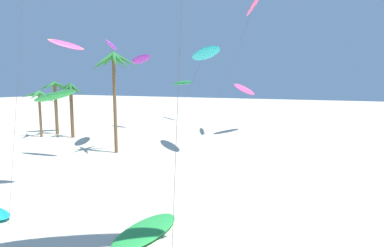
% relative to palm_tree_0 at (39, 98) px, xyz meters
% --- Properties ---
extents(palm_tree_0, '(4.99, 4.64, 6.36)m').
position_rel_palm_tree_0_xyz_m(palm_tree_0, '(0.00, 0.00, 0.00)').
color(palm_tree_0, brown).
rests_on(palm_tree_0, ground).
extents(palm_tree_1, '(4.78, 4.70, 7.61)m').
position_rel_palm_tree_0_xyz_m(palm_tree_1, '(0.10, 2.60, 0.74)').
color(palm_tree_1, brown).
rests_on(palm_tree_1, ground).
extents(palm_tree_2, '(3.94, 3.66, 7.40)m').
position_rel_palm_tree_0_xyz_m(palm_tree_2, '(4.20, 1.69, 0.54)').
color(palm_tree_2, brown).
rests_on(palm_tree_2, ground).
extents(palm_tree_3, '(4.99, 5.07, 10.54)m').
position_rel_palm_tree_0_xyz_m(palm_tree_3, '(15.70, -3.20, 3.58)').
color(palm_tree_3, brown).
rests_on(palm_tree_3, ground).
extents(flying_kite_1, '(5.89, 8.19, 13.98)m').
position_rel_palm_tree_0_xyz_m(flying_kite_1, '(0.85, 4.34, 7.54)').
color(flying_kite_1, '#EA5193').
rests_on(flying_kite_1, ground).
extents(flying_kite_3, '(7.54, 8.14, 8.09)m').
position_rel_palm_tree_0_xyz_m(flying_kite_3, '(7.15, 27.80, 2.13)').
color(flying_kite_3, green).
rests_on(flying_kite_3, ground).
extents(flying_kite_4, '(4.62, 10.19, 12.23)m').
position_rel_palm_tree_0_xyz_m(flying_kite_4, '(7.41, 13.31, 5.87)').
color(flying_kite_4, purple).
rests_on(flying_kite_4, ground).
extents(flying_kite_6, '(6.63, 6.22, 7.08)m').
position_rel_palm_tree_0_xyz_m(flying_kite_6, '(11.61, -7.28, 0.79)').
color(flying_kite_6, green).
rests_on(flying_kite_6, ground).
extents(flying_kite_7, '(5.20, 8.66, 12.56)m').
position_rel_palm_tree_0_xyz_m(flying_kite_7, '(12.37, 0.50, 6.48)').
color(flying_kite_7, purple).
rests_on(flying_kite_7, ground).
extents(flying_kite_8, '(6.64, 7.49, 11.45)m').
position_rel_palm_tree_0_xyz_m(flying_kite_8, '(23.26, 2.92, 5.25)').
color(flying_kite_8, '#19B2B7').
rests_on(flying_kite_8, ground).
extents(flying_kite_10, '(2.15, 7.43, 7.75)m').
position_rel_palm_tree_0_xyz_m(flying_kite_10, '(23.84, 16.28, 1.11)').
color(flying_kite_10, '#EA5193').
rests_on(flying_kite_10, ground).
extents(flying_kite_11, '(6.07, 13.29, 19.52)m').
position_rel_palm_tree_0_xyz_m(flying_kite_11, '(25.38, 14.92, 12.92)').
color(flying_kite_11, '#EA5193').
rests_on(flying_kite_11, ground).
extents(grounded_kite_0, '(2.07, 4.57, 0.32)m').
position_rel_palm_tree_0_xyz_m(grounded_kite_0, '(28.99, -16.98, -5.15)').
color(grounded_kite_0, green).
rests_on(grounded_kite_0, ground).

